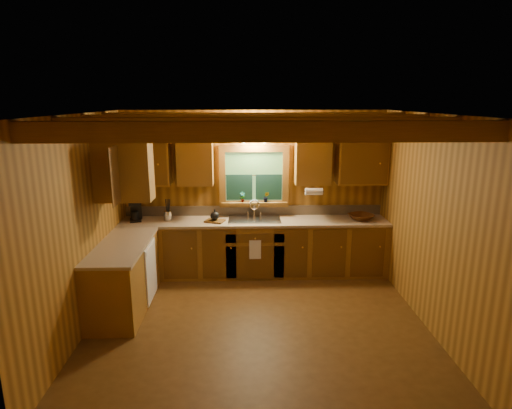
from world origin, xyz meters
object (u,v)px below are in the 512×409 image
at_px(coffee_maker, 135,211).
at_px(wicker_basket, 361,217).
at_px(sink, 255,222).
at_px(cutting_board, 215,221).

distance_m(coffee_maker, wicker_basket, 3.57).
relative_size(sink, cutting_board, 2.87).
bearing_deg(cutting_board, sink, 28.25).
relative_size(coffee_maker, cutting_board, 1.07).
distance_m(cutting_board, wicker_basket, 2.32).
height_order(coffee_maker, wicker_basket, coffee_maker).
xyz_separation_m(coffee_maker, cutting_board, (1.25, -0.10, -0.14)).
height_order(sink, cutting_board, sink).
height_order(sink, coffee_maker, coffee_maker).
relative_size(sink, coffee_maker, 2.69).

